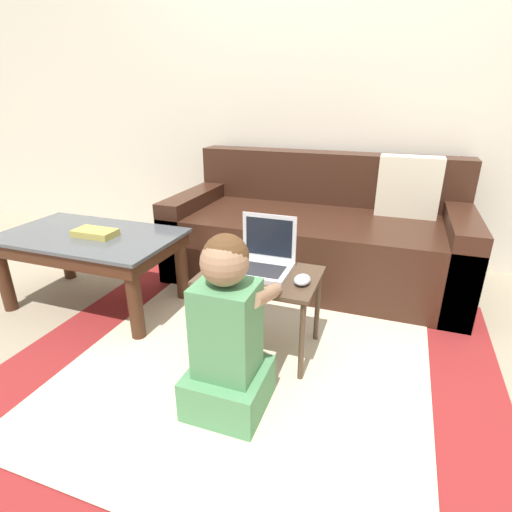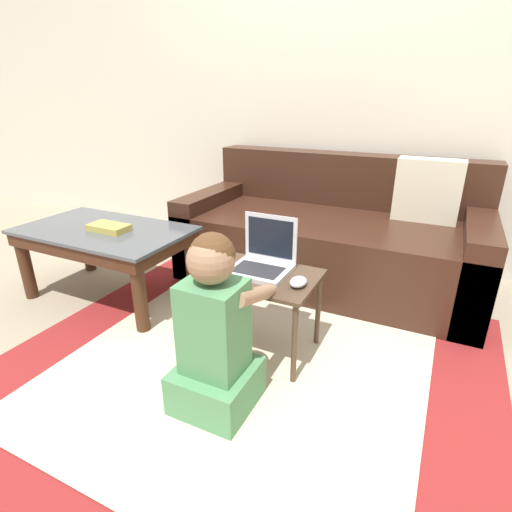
{
  "view_description": "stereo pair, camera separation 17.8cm",
  "coord_description": "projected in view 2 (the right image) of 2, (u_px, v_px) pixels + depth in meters",
  "views": [
    {
      "loc": [
        0.6,
        -1.46,
        1.12
      ],
      "look_at": [
        0.04,
        0.1,
        0.45
      ],
      "focal_mm": 28.0,
      "sensor_mm": 36.0,
      "label": 1
    },
    {
      "loc": [
        0.76,
        -1.39,
        1.12
      ],
      "look_at": [
        0.04,
        0.1,
        0.45
      ],
      "focal_mm": 28.0,
      "sensor_mm": 36.0,
      "label": 2
    }
  ],
  "objects": [
    {
      "name": "couch",
      "position": [
        332.0,
        238.0,
        2.54
      ],
      "size": [
        1.8,
        0.87,
        0.78
      ],
      "color": "#381E14",
      "rests_on": "ground_plane"
    },
    {
      "name": "book_on_table",
      "position": [
        109.0,
        228.0,
        2.19
      ],
      "size": [
        0.22,
        0.12,
        0.04
      ],
      "color": "tan",
      "rests_on": "coffee_table"
    },
    {
      "name": "laptop",
      "position": [
        263.0,
        262.0,
        1.77
      ],
      "size": [
        0.25,
        0.23,
        0.24
      ],
      "color": "silver",
      "rests_on": "laptop_desk"
    },
    {
      "name": "person_seated",
      "position": [
        215.0,
        334.0,
        1.45
      ],
      "size": [
        0.28,
        0.41,
        0.7
      ],
      "color": "#518E5B",
      "rests_on": "ground_plane"
    },
    {
      "name": "area_rug",
      "position": [
        238.0,
        372.0,
        1.73
      ],
      "size": [
        2.09,
        1.97,
        0.01
      ],
      "color": "maroon",
      "rests_on": "ground_plane"
    },
    {
      "name": "ground_plane",
      "position": [
        240.0,
        350.0,
        1.89
      ],
      "size": [
        16.0,
        16.0,
        0.0
      ],
      "primitive_type": "plane",
      "color": "gray"
    },
    {
      "name": "laptop_desk",
      "position": [
        259.0,
        284.0,
        1.77
      ],
      "size": [
        0.52,
        0.36,
        0.39
      ],
      "color": "#4C3828",
      "rests_on": "ground_plane"
    },
    {
      "name": "computer_mouse",
      "position": [
        298.0,
        282.0,
        1.64
      ],
      "size": [
        0.07,
        0.1,
        0.04
      ],
      "color": "#B2B7C1",
      "rests_on": "laptop_desk"
    },
    {
      "name": "wall_back",
      "position": [
        341.0,
        73.0,
        2.62
      ],
      "size": [
        9.0,
        0.06,
        2.5
      ],
      "color": "beige",
      "rests_on": "ground_plane"
    },
    {
      "name": "coffee_table",
      "position": [
        105.0,
        240.0,
        2.26
      ],
      "size": [
        0.96,
        0.56,
        0.42
      ],
      "color": "#4C5156",
      "rests_on": "ground_plane"
    }
  ]
}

